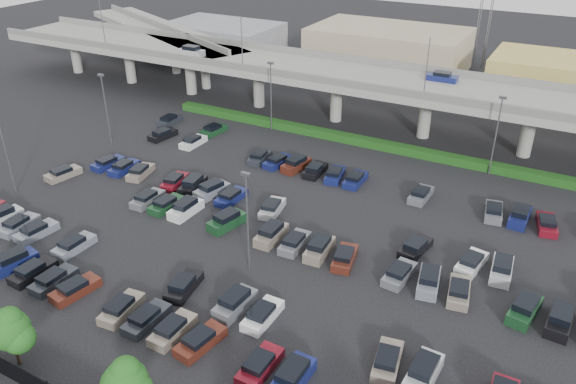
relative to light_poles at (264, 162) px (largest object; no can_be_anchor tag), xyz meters
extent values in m
plane|color=black|center=(4.13, -2.00, -6.24)|extent=(280.00, 280.00, 0.00)
cube|color=gray|center=(4.13, 30.00, 1.01)|extent=(150.00, 13.00, 1.10)
cube|color=slate|center=(4.13, 23.75, 2.06)|extent=(150.00, 0.50, 1.00)
cube|color=slate|center=(4.13, 36.25, 2.06)|extent=(150.00, 0.50, 1.00)
cylinder|color=gray|center=(-60.88, 30.00, -2.89)|extent=(1.80, 1.80, 6.70)
cube|color=slate|center=(-60.88, 30.00, 0.26)|extent=(2.60, 9.75, 0.50)
cylinder|color=gray|center=(-46.88, 30.00, -2.89)|extent=(1.80, 1.80, 6.70)
cube|color=slate|center=(-46.88, 30.00, 0.26)|extent=(2.60, 9.75, 0.50)
cylinder|color=gray|center=(-32.88, 30.00, -2.89)|extent=(1.80, 1.80, 6.70)
cube|color=slate|center=(-32.88, 30.00, 0.26)|extent=(2.60, 9.75, 0.50)
cylinder|color=gray|center=(-18.88, 30.00, -2.89)|extent=(1.80, 1.80, 6.70)
cube|color=slate|center=(-18.88, 30.00, 0.26)|extent=(2.60, 9.75, 0.50)
cylinder|color=gray|center=(-4.87, 30.00, -2.89)|extent=(1.80, 1.80, 6.70)
cube|color=slate|center=(-4.87, 30.00, 0.26)|extent=(2.60, 9.75, 0.50)
cylinder|color=gray|center=(9.12, 30.00, -2.89)|extent=(1.80, 1.80, 6.70)
cube|color=slate|center=(9.12, 30.00, 0.26)|extent=(2.60, 9.75, 0.50)
cylinder|color=gray|center=(23.12, 30.00, -2.89)|extent=(1.80, 1.80, 6.70)
cube|color=slate|center=(23.12, 30.00, 0.26)|extent=(2.60, 9.75, 0.50)
cube|color=#BBBBBD|center=(-29.88, 27.00, 2.09)|extent=(4.40, 1.82, 1.05)
cube|color=black|center=(-29.88, 27.00, 2.91)|extent=(2.60, 1.60, 0.65)
cube|color=navy|center=(10.12, 33.00, 1.97)|extent=(4.40, 1.82, 0.82)
cube|color=black|center=(10.12, 33.00, 2.60)|extent=(2.30, 1.60, 0.50)
cylinder|color=#55545A|center=(-45.88, 23.90, 5.56)|extent=(0.14, 0.14, 8.00)
cylinder|color=#55545A|center=(-17.88, 23.90, 5.56)|extent=(0.14, 0.14, 8.00)
cylinder|color=#55545A|center=(10.12, 23.90, 5.56)|extent=(0.14, 0.14, 8.00)
cube|color=gray|center=(-47.88, 41.00, 1.01)|extent=(50.93, 30.13, 1.10)
cube|color=slate|center=(-47.88, 41.00, 2.06)|extent=(47.34, 22.43, 1.00)
cylinder|color=gray|center=(-65.09, 49.03, -2.89)|extent=(1.60, 1.60, 6.70)
cylinder|color=gray|center=(-54.22, 43.96, -2.89)|extent=(1.60, 1.60, 6.70)
cylinder|color=gray|center=(-43.34, 38.89, -2.89)|extent=(1.60, 1.60, 6.70)
cylinder|color=gray|center=(-32.47, 33.82, -2.89)|extent=(1.60, 1.60, 6.70)
cube|color=#113710|center=(4.13, 23.00, -5.69)|extent=(66.00, 1.60, 1.10)
cylinder|color=black|center=(-4.87, -30.00, -5.24)|extent=(0.10, 0.10, 2.00)
cylinder|color=#332316|center=(-4.87, -28.67, -5.26)|extent=(0.26, 0.26, 1.96)
sphere|color=#134A15|center=(-4.87, -28.67, -2.87)|extent=(3.04, 3.04, 3.04)
sphere|color=#134A15|center=(-4.17, -28.57, -3.41)|extent=(2.39, 2.39, 2.39)
sphere|color=#134A15|center=(-5.47, -28.75, -3.20)|extent=(2.39, 2.39, 2.39)
sphere|color=#134A15|center=(-4.83, -28.55, -2.00)|extent=(2.06, 2.06, 2.06)
sphere|color=#134A15|center=(6.13, -28.39, -2.84)|extent=(3.07, 3.07, 3.07)
sphere|color=#134A15|center=(5.52, -28.47, -3.17)|extent=(2.41, 2.41, 2.41)
sphere|color=#134A15|center=(6.17, -28.27, -1.97)|extent=(2.08, 2.08, 2.08)
cube|color=navy|center=(-15.88, -20.50, -5.71)|extent=(2.76, 4.70, 1.05)
cube|color=black|center=(-15.88, -20.50, -4.89)|extent=(2.14, 2.89, 0.65)
cube|color=black|center=(-13.12, -20.50, -5.83)|extent=(1.96, 4.46, 0.82)
cube|color=black|center=(-13.12, -20.70, -5.20)|extent=(1.68, 2.35, 0.50)
cube|color=#272B32|center=(-10.38, -20.50, -5.83)|extent=(1.89, 4.43, 0.82)
cube|color=black|center=(-10.38, -20.70, -5.20)|extent=(1.64, 2.32, 0.50)
cube|color=#542116|center=(-7.62, -20.50, -5.83)|extent=(2.51, 4.64, 0.82)
cube|color=black|center=(-7.62, -20.70, -5.20)|extent=(1.95, 2.53, 0.50)
cube|color=gray|center=(-2.12, -20.50, -5.83)|extent=(2.23, 4.55, 0.82)
cube|color=black|center=(-2.12, -20.70, -5.20)|extent=(1.81, 2.44, 0.50)
cube|color=#272B32|center=(0.63, -20.50, -5.83)|extent=(1.90, 4.43, 0.82)
cube|color=black|center=(0.63, -20.70, -5.20)|extent=(1.64, 2.33, 0.50)
cube|color=gray|center=(3.38, -20.50, -5.83)|extent=(1.86, 4.42, 0.82)
cube|color=black|center=(3.38, -20.70, -5.20)|extent=(1.62, 2.32, 0.50)
cube|color=#542116|center=(6.13, -20.50, -5.83)|extent=(2.46, 4.62, 0.82)
cube|color=black|center=(6.13, -20.70, -5.20)|extent=(1.93, 2.51, 0.50)
cube|color=maroon|center=(11.62, -20.50, -5.83)|extent=(1.87, 4.42, 0.82)
cube|color=black|center=(11.62, -20.70, -5.20)|extent=(1.63, 2.32, 0.50)
cube|color=navy|center=(14.38, -20.50, -5.71)|extent=(1.89, 4.43, 1.05)
cube|color=black|center=(14.38, -20.50, -4.89)|extent=(1.64, 2.63, 0.65)
cube|color=silver|center=(-24.12, -15.50, -5.71)|extent=(2.44, 4.62, 1.05)
cube|color=black|center=(-24.12, -15.50, -4.89)|extent=(1.96, 2.81, 0.65)
cube|color=slate|center=(-21.38, -15.50, -5.83)|extent=(2.10, 4.51, 0.82)
cube|color=black|center=(-21.38, -15.70, -5.20)|extent=(1.75, 2.40, 0.50)
cube|color=slate|center=(-18.62, -15.50, -5.83)|extent=(2.25, 4.56, 0.82)
cube|color=black|center=(-18.62, -15.70, -5.20)|extent=(1.82, 2.45, 0.50)
cube|color=slate|center=(-13.12, -15.50, -5.83)|extent=(1.91, 4.44, 0.82)
cube|color=black|center=(-13.12, -15.70, -5.20)|extent=(1.65, 2.33, 0.50)
cube|color=black|center=(0.63, -15.50, -5.83)|extent=(2.47, 4.63, 0.82)
cube|color=black|center=(0.63, -15.70, -5.20)|extent=(1.94, 2.52, 0.50)
cube|color=slate|center=(6.13, -15.50, -5.71)|extent=(2.08, 4.50, 1.05)
cube|color=black|center=(6.13, -15.50, -4.89)|extent=(1.76, 2.69, 0.65)
cube|color=white|center=(8.88, -15.50, -5.83)|extent=(1.84, 4.41, 0.82)
cube|color=black|center=(8.88, -15.70, -5.20)|extent=(1.61, 2.31, 0.50)
cube|color=gray|center=(19.88, -15.50, -5.83)|extent=(2.50, 4.64, 0.82)
cube|color=black|center=(19.88, -15.70, -5.20)|extent=(1.95, 2.53, 0.50)
cube|color=silver|center=(22.62, -15.50, -5.71)|extent=(2.04, 4.48, 1.05)
cube|color=black|center=(22.62, -15.50, -4.89)|extent=(1.73, 2.68, 0.65)
cube|color=gray|center=(-26.88, -4.50, -5.83)|extent=(2.57, 4.65, 0.82)
cube|color=black|center=(-26.88, -4.70, -5.20)|extent=(1.98, 2.55, 0.50)
cube|color=slate|center=(-13.12, -4.50, -5.83)|extent=(1.91, 4.43, 0.82)
cube|color=black|center=(-13.12, -4.70, -5.20)|extent=(1.65, 2.33, 0.50)
cube|color=#174121|center=(-10.38, -4.50, -5.83)|extent=(2.10, 4.51, 0.82)
cube|color=black|center=(-10.38, -4.70, -5.20)|extent=(1.74, 2.40, 0.50)
cube|color=white|center=(-7.62, -4.50, -5.71)|extent=(1.94, 4.45, 1.05)
cube|color=black|center=(-7.62, -4.50, -4.89)|extent=(1.67, 2.64, 0.65)
cube|color=#174121|center=(-2.12, -4.50, -5.71)|extent=(2.76, 4.70, 1.05)
cube|color=black|center=(-2.12, -4.50, -4.89)|extent=(2.14, 2.89, 0.65)
cube|color=gray|center=(3.38, -4.50, -5.71)|extent=(1.83, 4.40, 1.05)
cube|color=black|center=(3.38, -4.50, -4.89)|extent=(1.61, 2.60, 0.65)
cube|color=slate|center=(6.13, -4.50, -5.83)|extent=(1.98, 4.46, 0.82)
cube|color=black|center=(6.13, -4.70, -5.20)|extent=(1.68, 2.36, 0.50)
cube|color=gray|center=(8.88, -4.50, -5.71)|extent=(2.10, 4.51, 1.05)
cube|color=black|center=(8.88, -4.50, -4.89)|extent=(1.77, 2.70, 0.65)
cube|color=#542116|center=(11.62, -4.50, -5.83)|extent=(2.59, 4.66, 0.82)
cube|color=black|center=(11.62, -4.70, -5.20)|extent=(1.99, 2.55, 0.50)
cube|color=slate|center=(17.12, -4.50, -5.83)|extent=(2.25, 4.56, 0.82)
cube|color=black|center=(17.12, -4.70, -5.20)|extent=(1.82, 2.45, 0.50)
cube|color=slate|center=(19.88, -4.50, -5.71)|extent=(2.57, 4.65, 1.05)
cube|color=black|center=(19.88, -4.50, -4.89)|extent=(2.04, 2.84, 0.65)
cube|color=gray|center=(22.62, -4.50, -5.83)|extent=(2.51, 4.64, 0.82)
cube|color=black|center=(22.62, -4.70, -5.20)|extent=(1.95, 2.53, 0.50)
cube|color=#174121|center=(28.12, -4.50, -5.71)|extent=(2.56, 4.65, 1.05)
cube|color=black|center=(28.12, -4.50, -4.89)|extent=(2.03, 2.84, 0.65)
cube|color=black|center=(30.88, -4.50, -5.71)|extent=(2.08, 4.50, 1.05)
cube|color=black|center=(30.88, -4.50, -4.89)|extent=(1.75, 2.69, 0.65)
cube|color=navy|center=(-24.12, 0.50, -5.83)|extent=(2.33, 4.59, 0.82)
cube|color=black|center=(-24.12, 0.30, -5.20)|extent=(1.87, 2.48, 0.50)
cube|color=navy|center=(-21.38, 0.50, -5.83)|extent=(1.97, 4.46, 0.82)
cube|color=black|center=(-21.38, 0.30, -5.20)|extent=(1.68, 2.35, 0.50)
cube|color=gray|center=(-18.62, 0.50, -5.83)|extent=(2.72, 4.69, 0.82)
cube|color=black|center=(-18.62, 0.30, -5.20)|extent=(2.05, 2.59, 0.50)
cube|color=maroon|center=(-13.12, 0.50, -5.83)|extent=(2.59, 4.66, 0.82)
cube|color=black|center=(-13.12, 0.30, -5.20)|extent=(1.99, 2.55, 0.50)
cube|color=black|center=(-10.38, 0.50, -5.71)|extent=(2.51, 4.64, 1.05)
cube|color=black|center=(-10.38, 0.50, -4.89)|extent=(2.00, 2.83, 0.65)
cube|color=slate|center=(-7.62, 0.50, -5.71)|extent=(2.78, 4.70, 1.05)
cube|color=black|center=(-7.62, 0.50, -4.89)|extent=(2.16, 2.90, 0.65)
cube|color=navy|center=(-4.87, 0.50, -5.83)|extent=(2.00, 4.47, 0.82)
cube|color=black|center=(-4.87, 0.30, -5.20)|extent=(1.70, 2.36, 0.50)
cube|color=#BBBBBD|center=(0.63, 0.50, -5.83)|extent=(2.54, 4.65, 0.82)
cube|color=black|center=(0.63, 0.30, -5.20)|extent=(1.97, 2.54, 0.50)
cube|color=black|center=(17.12, 0.50, -5.83)|extent=(2.56, 4.65, 0.82)
cube|color=black|center=(17.12, 0.30, -5.20)|extent=(1.98, 2.54, 0.50)
cube|color=white|center=(22.62, 0.50, -5.83)|extent=(2.49, 4.63, 0.82)
cube|color=black|center=(22.62, 0.30, -5.20)|extent=(1.94, 2.52, 0.50)
cube|color=silver|center=(25.38, 0.50, -5.71)|extent=(2.16, 4.53, 1.05)
cube|color=black|center=(25.38, 0.50, -4.89)|extent=(1.80, 2.72, 0.65)
cube|color=black|center=(-24.12, 11.50, -5.83)|extent=(2.40, 4.61, 0.82)
cube|color=black|center=(-24.12, 11.30, -5.20)|extent=(1.90, 2.50, 0.50)
cube|color=white|center=(-18.62, 11.50, -5.83)|extent=(1.84, 4.41, 0.82)
cube|color=black|center=(-18.62, 11.30, -5.20)|extent=(1.61, 2.31, 0.50)
cube|color=#272B32|center=(-7.62, 11.50, -5.83)|extent=(2.33, 4.58, 0.82)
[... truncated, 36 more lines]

